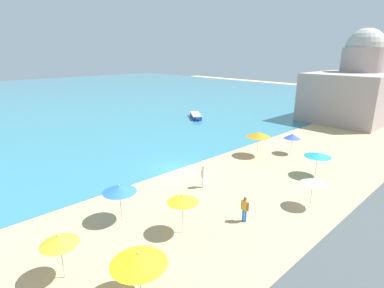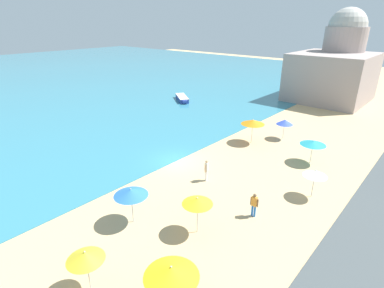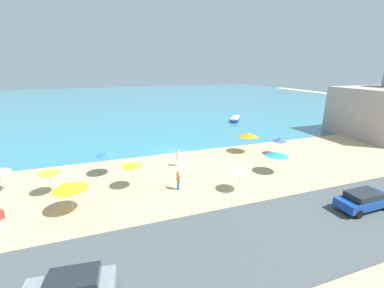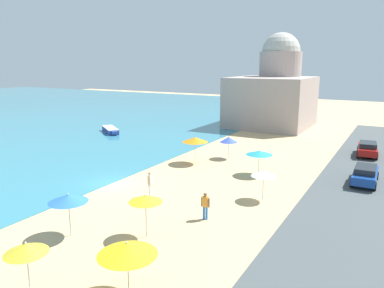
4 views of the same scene
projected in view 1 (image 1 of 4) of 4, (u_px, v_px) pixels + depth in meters
The scene contains 14 objects.
ground_plane at pixel (177, 170), 27.63m from camera, with size 160.00×160.00×0.00m, color tan.
sea at pixel (15, 101), 65.95m from camera, with size 150.00×110.00×0.05m, color teal.
beach_umbrella_0 at pixel (292, 136), 31.46m from camera, with size 1.77×1.77×2.26m.
beach_umbrella_1 at pixel (119, 189), 18.74m from camera, with size 2.16×2.16×2.49m.
beach_umbrella_2 at pixel (258, 135), 30.65m from camera, with size 2.44×2.44×2.60m.
beach_umbrella_4 at pixel (313, 181), 20.50m from camera, with size 1.75×1.75×2.24m.
beach_umbrella_5 at pixel (59, 240), 13.83m from camera, with size 1.78×1.78×2.39m.
beach_umbrella_7 at pixel (139, 259), 12.56m from camera, with size 2.46×2.46×2.45m.
beach_umbrella_8 at pixel (318, 155), 25.73m from camera, with size 2.26×2.26×2.20m.
beach_umbrella_9 at pixel (183, 199), 17.39m from camera, with size 1.86×1.86×2.50m.
bather_0 at pixel (203, 175), 23.73m from camera, with size 0.55×0.30×1.82m.
bather_2 at pixel (245, 208), 18.95m from camera, with size 0.25×0.57×1.72m.
skiff_nearshore at pixel (196, 116), 48.78m from camera, with size 3.83×4.67×0.69m.
harbor_fortress at pixel (354, 88), 46.86m from camera, with size 13.04×11.16×13.94m.
Camera 1 is at (-16.53, -19.72, 10.43)m, focal length 28.00 mm.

